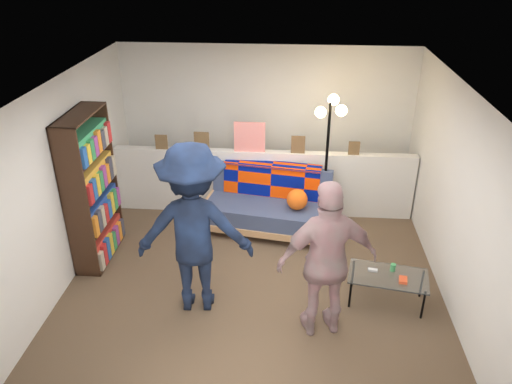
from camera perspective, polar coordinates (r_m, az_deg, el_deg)
ground at (r=6.23m, az=-0.29°, el=-10.32°), size 5.00×5.00×0.00m
room_shell at (r=5.82m, az=0.05°, el=5.77°), size 4.60×5.05×2.45m
half_wall_ledge at (r=7.50m, az=0.82°, el=1.13°), size 4.45×0.15×1.00m
ledge_decor at (r=7.23m, az=-0.95°, el=5.94°), size 2.97×0.02×0.45m
futon_sofa at (r=7.14m, az=1.50°, el=-1.52°), size 1.95×1.15×0.79m
bookshelf at (r=6.60m, az=-18.28°, el=-0.18°), size 0.33×0.98×1.96m
coffee_table at (r=5.94m, az=14.92°, el=-9.39°), size 0.95×0.63×0.46m
floor_lamp at (r=6.92m, az=8.37°, el=6.33°), size 0.41×0.35×1.93m
person_left at (r=5.41m, az=-7.11°, el=-4.28°), size 1.33×0.83×1.98m
person_right at (r=5.12m, az=8.17°, el=-7.81°), size 1.10×0.66×1.76m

